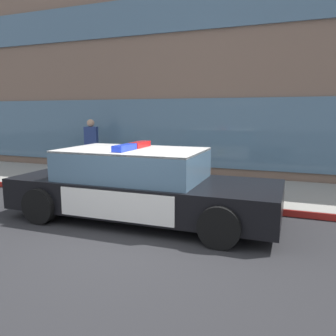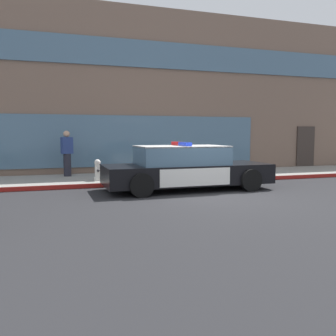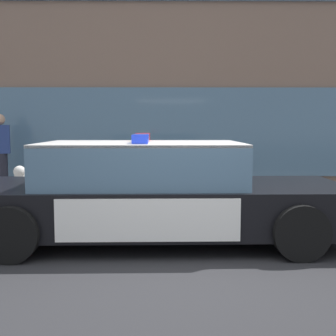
{
  "view_description": "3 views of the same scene",
  "coord_description": "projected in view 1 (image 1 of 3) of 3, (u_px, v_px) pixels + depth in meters",
  "views": [
    {
      "loc": [
        2.45,
        -4.47,
        2.09
      ],
      "look_at": [
        -0.16,
        2.28,
        0.89
      ],
      "focal_mm": 36.35,
      "sensor_mm": 36.0,
      "label": 1
    },
    {
      "loc": [
        -4.3,
        -9.07,
        1.76
      ],
      "look_at": [
        -0.59,
        2.59,
        0.58
      ],
      "focal_mm": 38.32,
      "sensor_mm": 36.0,
      "label": 2
    },
    {
      "loc": [
        -0.23,
        -4.45,
        1.61
      ],
      "look_at": [
        -0.17,
        2.92,
        0.87
      ],
      "focal_mm": 45.45,
      "sensor_mm": 36.0,
      "label": 3
    }
  ],
  "objects": [
    {
      "name": "ground",
      "position": [
        125.0,
        247.0,
        5.33
      ],
      "size": [
        48.0,
        48.0,
        0.0
      ],
      "primitive_type": "plane",
      "color": "#262628"
    },
    {
      "name": "police_cruiser",
      "position": [
        140.0,
        185.0,
        6.64
      ],
      "size": [
        5.22,
        2.14,
        1.49
      ],
      "rotation": [
        0.0,
        0.0,
        0.01
      ],
      "color": "black",
      "rests_on": "ground"
    },
    {
      "name": "sidewalk",
      "position": [
        198.0,
        188.0,
        9.11
      ],
      "size": [
        48.0,
        3.08,
        0.15
      ],
      "primitive_type": "cube",
      "color": "gray",
      "rests_on": "ground"
    },
    {
      "name": "curb_red_paint",
      "position": [
        179.0,
        202.0,
        7.68
      ],
      "size": [
        28.8,
        0.04,
        0.14
      ],
      "primitive_type": "cube",
      "color": "maroon",
      "rests_on": "ground"
    },
    {
      "name": "storefront_building",
      "position": [
        233.0,
        78.0,
        13.99
      ],
      "size": [
        25.82,
        8.53,
        6.98
      ],
      "color": "#7A6051",
      "rests_on": "ground"
    },
    {
      "name": "fire_hydrant",
      "position": [
        89.0,
        171.0,
        9.32
      ],
      "size": [
        0.34,
        0.39,
        0.73
      ],
      "color": "silver",
      "rests_on": "sidewalk"
    },
    {
      "name": "pedestrian_on_sidewalk",
      "position": [
        91.0,
        146.0,
        11.04
      ],
      "size": [
        0.46,
        0.37,
        1.71
      ],
      "rotation": [
        0.0,
        0.0,
        5.01
      ],
      "color": "#23232D",
      "rests_on": "sidewalk"
    }
  ]
}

